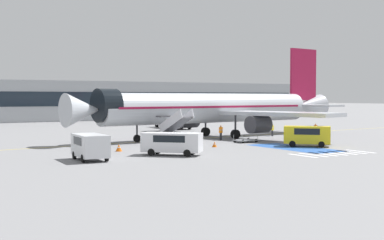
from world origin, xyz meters
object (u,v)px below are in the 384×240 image
fuel_tanker (173,118)px  traffic_cone_0 (119,148)px  airliner (215,108)px  ground_crew_2 (272,129)px  traffic_cone_1 (316,136)px  service_van_2 (90,145)px  baggage_cart (246,140)px  service_van_0 (172,142)px  ground_crew_0 (221,131)px  boarding_stairs_forward (176,135)px  terminal_building (74,101)px  ground_crew_1 (316,129)px  traffic_cone_2 (215,144)px  service_van_3 (307,134)px

fuel_tanker → traffic_cone_0: (-22.21, -29.63, -1.41)m
airliner → ground_crew_2: airliner is taller
traffic_cone_1 → service_van_2: bearing=-167.2°
baggage_cart → traffic_cone_1: (10.82, 0.13, 0.07)m
airliner → service_van_0: (-14.45, -15.08, -2.52)m
ground_crew_0 → fuel_tanker: bearing=61.1°
service_van_2 → traffic_cone_1: service_van_2 is taller
boarding_stairs_forward → terminal_building: size_ratio=0.05×
boarding_stairs_forward → ground_crew_2: (16.29, 3.43, -0.06)m
fuel_tanker → traffic_cone_1: fuel_tanker is taller
ground_crew_1 → traffic_cone_2: ground_crew_1 is taller
traffic_cone_0 → airliner: bearing=29.2°
traffic_cone_1 → service_van_3: bearing=-138.7°
terminal_building → boarding_stairs_forward: bearing=-98.9°
fuel_tanker → service_van_2: fuel_tanker is taller
traffic_cone_0 → traffic_cone_2: 10.09m
traffic_cone_2 → ground_crew_0: bearing=51.7°
service_van_2 → ground_crew_0: size_ratio=2.49×
baggage_cart → traffic_cone_2: (-6.01, -2.77, 0.03)m
airliner → ground_crew_0: size_ratio=22.47×
terminal_building → ground_crew_1: bearing=-80.7°
baggage_cart → ground_crew_0: (-0.64, 4.02, 0.77)m
airliner → service_van_0: bearing=130.3°
service_van_2 → ground_crew_0: bearing=32.8°
service_van_3 → terminal_building: 73.17m
traffic_cone_2 → service_van_2: bearing=-163.9°
airliner → service_van_0: airliner is taller
service_van_2 → traffic_cone_0: bearing=52.2°
ground_crew_2 → traffic_cone_1: ground_crew_2 is taller
airliner → ground_crew_2: bearing=-109.4°
terminal_building → ground_crew_0: bearing=-92.8°
traffic_cone_0 → fuel_tanker: bearing=53.1°
service_van_2 → terminal_building: 76.58m
baggage_cart → ground_crew_0: size_ratio=1.56×
service_van_0 → traffic_cone_2: service_van_0 is taller
ground_crew_0 → traffic_cone_0: bearing=-172.6°
fuel_tanker → traffic_cone_2: 33.04m
service_van_3 → traffic_cone_2: (-8.43, 4.47, -0.97)m
traffic_cone_0 → terminal_building: size_ratio=0.01×
service_van_2 → traffic_cone_0: (4.77, 5.33, -0.91)m
ground_crew_0 → traffic_cone_1: 12.12m
traffic_cone_1 → ground_crew_0: bearing=161.3°
airliner → baggage_cart: bearing=166.6°
baggage_cart → traffic_cone_2: size_ratio=4.95×
service_van_0 → terminal_building: terminal_building is taller
airliner → fuel_tanker: 20.85m
traffic_cone_1 → terminal_building: bearing=97.3°
ground_crew_0 → boarding_stairs_forward: bearing=179.3°
service_van_3 → ground_crew_2: service_van_3 is taller
baggage_cart → ground_crew_2: size_ratio=1.74×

